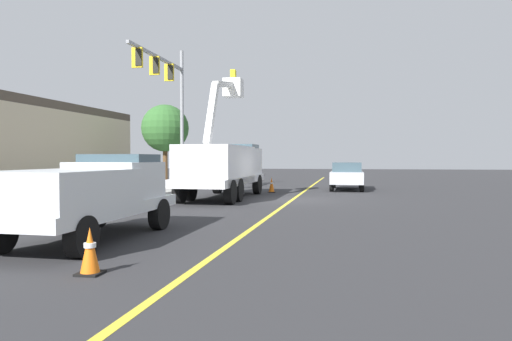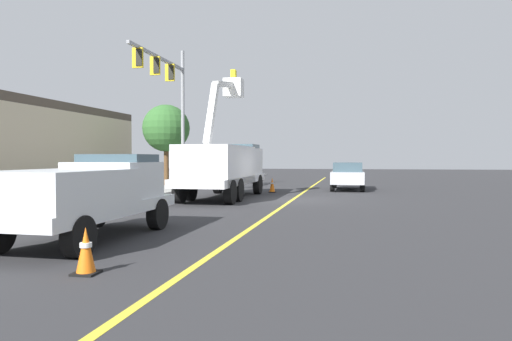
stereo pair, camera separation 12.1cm
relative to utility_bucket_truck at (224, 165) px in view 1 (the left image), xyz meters
name	(u,v)px [view 1 (the left image)]	position (x,y,z in m)	size (l,w,h in m)	color
ground	(292,200)	(-0.49, -3.39, -1.60)	(120.00, 120.00, 0.00)	#2D2D30
sidewalk_far_side	(120,195)	(-0.15, 5.34, -1.54)	(60.00, 3.60, 0.12)	#9E9E99
lane_centre_stripe	(292,200)	(-0.49, -3.39, -1.59)	(50.00, 0.16, 0.01)	yellow
utility_bucket_truck	(224,165)	(0.00, 0.00, 0.00)	(8.29, 2.85, 6.38)	white
service_pickup_truck	(90,193)	(-11.73, 0.47, -0.48)	(5.68, 2.37, 2.06)	silver
passing_minivan	(347,174)	(6.81, -6.12, -0.62)	(4.87, 2.10, 1.69)	silver
traffic_cone_leading	(90,251)	(-14.72, -1.22, -1.20)	(0.40, 0.40, 0.80)	black
traffic_cone_mid_front	(272,185)	(3.93, -1.84, -1.17)	(0.40, 0.40, 0.86)	black
traffic_signal_mast	(168,90)	(3.65, 4.17, 4.31)	(7.22, 0.72, 8.66)	gray
street_tree_right	(165,128)	(7.76, 5.94, 2.35)	(3.19, 3.19, 5.57)	brown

